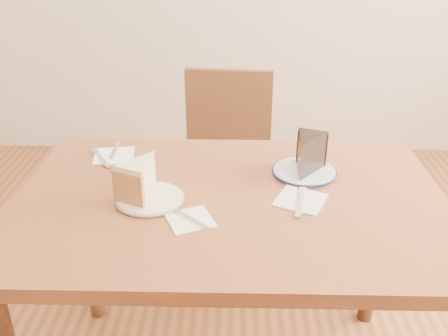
% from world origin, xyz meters
% --- Properties ---
extents(table, '(1.20, 0.80, 0.75)m').
position_xyz_m(table, '(0.00, 0.00, 0.65)').
color(table, '#4D2615').
rests_on(table, ground).
extents(chair_far, '(0.48, 0.48, 0.88)m').
position_xyz_m(chair_far, '(-0.03, 0.69, 0.49)').
color(chair_far, '#3A1F11').
rests_on(chair_far, ground).
extents(plate_cream, '(0.18, 0.18, 0.01)m').
position_xyz_m(plate_cream, '(-0.22, -0.03, 0.76)').
color(plate_cream, silver).
rests_on(plate_cream, table).
extents(plate_navy, '(0.19, 0.19, 0.01)m').
position_xyz_m(plate_navy, '(0.22, 0.15, 0.76)').
color(plate_navy, silver).
rests_on(plate_navy, table).
extents(carrot_cake, '(0.13, 0.15, 0.09)m').
position_xyz_m(carrot_cake, '(-0.24, -0.00, 0.81)').
color(carrot_cake, white).
rests_on(carrot_cake, plate_cream).
extents(chocolate_cake, '(0.13, 0.15, 0.10)m').
position_xyz_m(chocolate_cake, '(0.22, 0.13, 0.81)').
color(chocolate_cake, black).
rests_on(chocolate_cake, plate_navy).
extents(napkin_cream, '(0.14, 0.14, 0.00)m').
position_xyz_m(napkin_cream, '(-0.10, -0.13, 0.75)').
color(napkin_cream, white).
rests_on(napkin_cream, table).
extents(napkin_navy, '(0.17, 0.17, 0.00)m').
position_xyz_m(napkin_navy, '(0.19, -0.02, 0.75)').
color(napkin_navy, white).
rests_on(napkin_navy, table).
extents(napkin_spare, '(0.15, 0.15, 0.00)m').
position_xyz_m(napkin_spare, '(-0.38, 0.26, 0.75)').
color(napkin_spare, white).
rests_on(napkin_spare, table).
extents(fork_cream, '(0.11, 0.11, 0.00)m').
position_xyz_m(fork_cream, '(-0.11, -0.12, 0.76)').
color(fork_cream, silver).
rests_on(fork_cream, napkin_cream).
extents(knife_navy, '(0.05, 0.17, 0.00)m').
position_xyz_m(knife_navy, '(0.19, -0.03, 0.76)').
color(knife_navy, white).
rests_on(knife_navy, napkin_navy).
extents(fork_spare, '(0.02, 0.14, 0.00)m').
position_xyz_m(fork_spare, '(-0.39, 0.29, 0.76)').
color(fork_spare, silver).
rests_on(fork_spare, napkin_spare).
extents(knife_spare, '(0.09, 0.14, 0.00)m').
position_xyz_m(knife_spare, '(-0.42, 0.23, 0.76)').
color(knife_spare, silver).
rests_on(knife_spare, napkin_spare).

